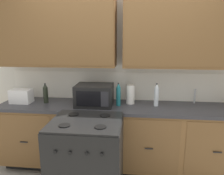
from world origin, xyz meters
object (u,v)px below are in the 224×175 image
(toaster, at_px, (21,96))
(paper_towel_roll, at_px, (130,94))
(bottle_clear, at_px, (156,95))
(bottle_teal, at_px, (119,95))
(stove_range, at_px, (87,160))
(microwave, at_px, (94,95))
(bottle_dark, at_px, (46,93))

(toaster, relative_size, paper_towel_roll, 1.08)
(bottle_clear, xyz_separation_m, bottle_teal, (-0.49, -0.04, 0.00))
(stove_range, distance_m, paper_towel_roll, 1.04)
(bottle_clear, bearing_deg, stove_range, -139.71)
(paper_towel_roll, bearing_deg, microwave, -163.71)
(bottle_dark, bearing_deg, bottle_teal, -1.11)
(bottle_clear, xyz_separation_m, bottle_dark, (-1.50, -0.02, -0.02))
(microwave, relative_size, paper_towel_roll, 1.85)
(stove_range, height_order, bottle_dark, bottle_dark)
(paper_towel_roll, bearing_deg, bottle_clear, -12.06)
(bottle_clear, bearing_deg, bottle_teal, -175.26)
(paper_towel_roll, bearing_deg, bottle_teal, -143.14)
(toaster, distance_m, bottle_clear, 1.84)
(microwave, height_order, bottle_clear, bottle_clear)
(bottle_clear, bearing_deg, bottle_dark, -179.19)
(stove_range, bearing_deg, bottle_clear, 40.29)
(toaster, distance_m, paper_towel_roll, 1.50)
(microwave, bearing_deg, bottle_clear, 4.58)
(microwave, distance_m, bottle_dark, 0.69)
(bottle_clear, relative_size, bottle_dark, 1.11)
(toaster, bearing_deg, bottle_teal, 0.59)
(paper_towel_roll, bearing_deg, stove_range, -121.18)
(toaster, height_order, bottle_dark, bottle_dark)
(toaster, bearing_deg, paper_towel_roll, 4.87)
(bottle_teal, bearing_deg, bottle_clear, 4.74)
(stove_range, relative_size, bottle_clear, 3.12)
(bottle_clear, distance_m, bottle_dark, 1.50)
(toaster, relative_size, bottle_clear, 0.92)
(microwave, height_order, toaster, microwave)
(bottle_clear, bearing_deg, toaster, -178.30)
(microwave, xyz_separation_m, paper_towel_roll, (0.47, 0.14, -0.01))
(stove_range, bearing_deg, paper_towel_roll, 58.82)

